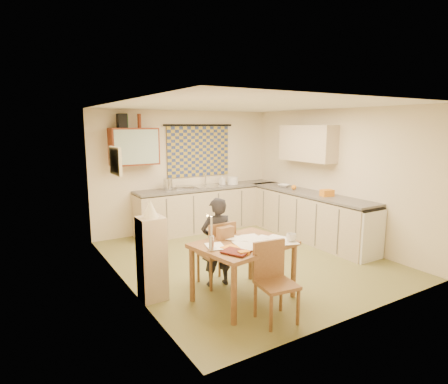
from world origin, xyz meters
TOP-DOWN VIEW (x-y plane):
  - floor at (0.00, 0.00)m, footprint 4.00×4.50m
  - ceiling at (0.00, 0.00)m, footprint 4.00×4.50m
  - wall_back at (0.00, 2.26)m, footprint 4.00×0.02m
  - wall_front at (0.00, -2.26)m, footprint 4.00×0.02m
  - wall_left at (-2.01, 0.00)m, footprint 0.02×4.50m
  - wall_right at (2.01, 0.00)m, footprint 0.02×4.50m
  - window_blind at (0.30, 2.22)m, footprint 1.45×0.03m
  - curtain_rod at (0.30, 2.20)m, footprint 1.60×0.04m
  - wall_cabinet at (-1.15, 2.08)m, footprint 0.90×0.34m
  - wall_cabinet_glass at (-1.15, 1.91)m, footprint 0.84×0.02m
  - upper_cabinet_right at (1.83, 0.55)m, footprint 0.34×1.30m
  - framed_print at (-1.97, 0.40)m, footprint 0.04×0.50m
  - print_canvas at (-1.95, 0.40)m, footprint 0.01×0.42m
  - counter_back at (0.45, 1.95)m, footprint 3.30×0.62m
  - counter_right at (1.70, 0.32)m, footprint 0.62×2.95m
  - stove at (1.70, -0.91)m, footprint 0.56×0.56m
  - sink at (0.37, 1.95)m, footprint 0.57×0.47m
  - tap at (0.41, 2.13)m, footprint 0.03×0.03m
  - dish_rack at (-0.17, 1.95)m, footprint 0.43×0.40m
  - kettle at (-0.54, 1.95)m, footprint 0.24×0.24m
  - mixing_bowl at (0.99, 1.95)m, footprint 0.29×0.29m
  - soap_bottle at (0.76, 2.00)m, footprint 0.13×0.13m
  - bowl at (1.70, 1.06)m, footprint 0.42×0.42m
  - orange_bag at (1.70, -0.14)m, footprint 0.25×0.21m
  - fruit_orange at (1.65, 0.70)m, footprint 0.10×0.10m
  - speaker at (-1.36, 2.08)m, footprint 0.17×0.21m
  - bottle_green at (-1.28, 2.08)m, footprint 0.09×0.09m
  - bottle_brown at (-1.03, 2.08)m, footprint 0.08×0.08m
  - dining_table at (-0.85, -1.19)m, footprint 1.31×1.08m
  - chair_far at (-0.92, -0.61)m, footprint 0.42×0.42m
  - chair_near at (-0.84, -1.82)m, footprint 0.45×0.45m
  - person at (-0.92, -0.64)m, footprint 0.55×0.44m
  - shelf_stand at (-1.84, -0.59)m, footprint 0.32×0.30m
  - lampshade at (-1.84, -0.59)m, footprint 0.20×0.20m
  - letter_rack at (-0.97, -0.94)m, footprint 0.23×0.12m
  - mug at (-0.32, -1.47)m, footprint 0.17×0.17m
  - magazine at (-1.26, -1.52)m, footprint 0.45×0.47m
  - book at (-1.20, -1.36)m, footprint 0.28×0.33m
  - orange_box at (-1.10, -1.55)m, footprint 0.13×0.09m
  - eyeglasses at (-0.63, -1.48)m, footprint 0.14×0.07m
  - candle_holder at (-1.35, -1.25)m, footprint 0.07×0.07m
  - candle at (-1.33, -1.21)m, footprint 0.03×0.03m
  - candle_flame at (-1.37, -1.20)m, footprint 0.02×0.02m
  - papers at (-0.73, -1.27)m, footprint 1.17×0.80m

SIDE VIEW (x-z plane):
  - floor at x=0.00m, z-range -0.02..0.00m
  - chair_near at x=-0.84m, z-range -0.17..0.73m
  - chair_far at x=-0.92m, z-range -0.17..0.74m
  - dining_table at x=-0.85m, z-range 0.00..0.75m
  - stove at x=1.70m, z-range 0.00..0.87m
  - counter_right at x=1.70m, z-range -0.01..0.91m
  - counter_back at x=0.45m, z-range -0.01..0.91m
  - shelf_stand at x=-1.84m, z-range 0.00..1.08m
  - person at x=-0.92m, z-range 0.00..1.24m
  - eyeglasses at x=-0.63m, z-range 0.75..0.77m
  - book at x=-1.20m, z-range 0.75..0.77m
  - papers at x=-0.73m, z-range 0.75..0.77m
  - magazine at x=-1.26m, z-range 0.75..0.78m
  - orange_box at x=-1.10m, z-range 0.75..0.79m
  - mug at x=-0.32m, z-range 0.75..0.85m
  - letter_rack at x=-0.97m, z-range 0.75..0.91m
  - candle_holder at x=-1.35m, z-range 0.75..0.93m
  - sink at x=0.37m, z-range 0.83..0.93m
  - bowl at x=1.70m, z-range 0.92..0.98m
  - dish_rack at x=-0.17m, z-range 0.92..0.98m
  - fruit_orange at x=1.65m, z-range 0.92..1.02m
  - orange_bag at x=1.70m, z-range 0.92..1.04m
  - mixing_bowl at x=0.99m, z-range 0.92..1.08m
  - soap_bottle at x=0.76m, z-range 0.92..1.13m
  - kettle at x=-0.54m, z-range 0.92..1.16m
  - candle at x=-1.33m, z-range 0.93..1.15m
  - tap at x=0.41m, z-range 0.92..1.20m
  - candle_flame at x=-1.37m, z-range 1.15..1.17m
  - lampshade at x=-1.84m, z-range 1.08..1.30m
  - wall_back at x=0.00m, z-range 0.00..2.50m
  - wall_front at x=0.00m, z-range 0.00..2.50m
  - wall_left at x=-2.01m, z-range 0.00..2.50m
  - wall_right at x=2.01m, z-range 0.00..2.50m
  - window_blind at x=0.30m, z-range 1.12..2.17m
  - framed_print at x=-1.97m, z-range 1.50..1.90m
  - print_canvas at x=-1.95m, z-range 1.54..1.86m
  - wall_cabinet at x=-1.15m, z-range 1.45..2.15m
  - wall_cabinet_glass at x=-1.15m, z-range 1.48..2.12m
  - upper_cabinet_right at x=1.83m, z-range 1.50..2.20m
  - curtain_rod at x=0.30m, z-range 2.18..2.22m
  - speaker at x=-1.36m, z-range 2.15..2.41m
  - bottle_green at x=-1.28m, z-range 2.15..2.41m
  - bottle_brown at x=-1.03m, z-range 2.15..2.41m
  - ceiling at x=0.00m, z-range 2.50..2.52m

